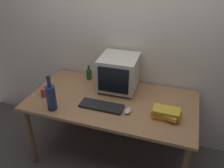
# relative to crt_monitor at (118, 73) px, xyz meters

# --- Properties ---
(ground_plane) EXTENTS (6.00, 6.00, 0.00)m
(ground_plane) POSITION_rel_crt_monitor_xyz_m (0.00, -0.22, -0.95)
(ground_plane) COLOR #56514C
(back_wall) EXTENTS (4.00, 0.08, 2.50)m
(back_wall) POSITION_rel_crt_monitor_xyz_m (0.00, 0.27, 0.30)
(back_wall) COLOR silver
(back_wall) RESTS_ON ground
(desk) EXTENTS (1.66, 0.87, 0.76)m
(desk) POSITION_rel_crt_monitor_xyz_m (0.00, -0.22, -0.27)
(desk) COLOR #9E7047
(desk) RESTS_ON ground
(crt_monitor) EXTENTS (0.39, 0.40, 0.37)m
(crt_monitor) POSITION_rel_crt_monitor_xyz_m (0.00, 0.00, 0.00)
(crt_monitor) COLOR beige
(crt_monitor) RESTS_ON desk
(keyboard) EXTENTS (0.42, 0.15, 0.02)m
(keyboard) POSITION_rel_crt_monitor_xyz_m (-0.05, -0.38, -0.18)
(keyboard) COLOR black
(keyboard) RESTS_ON desk
(computer_mouse) EXTENTS (0.07, 0.11, 0.04)m
(computer_mouse) POSITION_rel_crt_monitor_xyz_m (0.21, -0.38, -0.17)
(computer_mouse) COLOR beige
(computer_mouse) RESTS_ON desk
(bottle_tall) EXTENTS (0.09, 0.09, 0.36)m
(bottle_tall) POSITION_rel_crt_monitor_xyz_m (-0.48, -0.55, -0.06)
(bottle_tall) COLOR navy
(bottle_tall) RESTS_ON desk
(bottle_short) EXTENTS (0.06, 0.06, 0.18)m
(bottle_short) POSITION_rel_crt_monitor_xyz_m (-0.38, 0.10, -0.13)
(bottle_short) COLOR #1E4C23
(bottle_short) RESTS_ON desk
(book_stack) EXTENTS (0.26, 0.21, 0.09)m
(book_stack) POSITION_rel_crt_monitor_xyz_m (0.55, -0.34, -0.15)
(book_stack) COLOR orange
(book_stack) RESTS_ON desk
(mug) EXTENTS (0.12, 0.08, 0.09)m
(mug) POSITION_rel_crt_monitor_xyz_m (-0.66, -0.38, -0.15)
(mug) COLOR #CC383D
(mug) RESTS_ON desk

